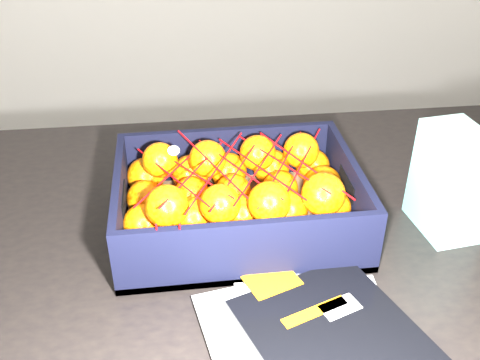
{
  "coord_description": "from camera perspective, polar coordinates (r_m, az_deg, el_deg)",
  "views": [
    {
      "loc": [
        -0.13,
        -0.88,
        1.34
      ],
      "look_at": [
        -0.03,
        -0.14,
        0.86
      ],
      "focal_mm": 42.13,
      "sensor_mm": 36.0,
      "label": 1
    }
  ],
  "objects": [
    {
      "name": "mesh_net",
      "position": [
        0.9,
        -0.67,
        0.73
      ],
      "size": [
        0.33,
        0.26,
        0.09
      ],
      "color": "red",
      "rests_on": "clementine_heap"
    },
    {
      "name": "table",
      "position": [
        1.04,
        2.98,
        -8.43
      ],
      "size": [
        1.21,
        0.82,
        0.75
      ],
      "color": "black",
      "rests_on": "ground"
    },
    {
      "name": "clementine_heap",
      "position": [
        0.93,
        -0.18,
        -1.56
      ],
      "size": [
        0.38,
        0.28,
        0.12
      ],
      "color": "orange",
      "rests_on": "produce_crate"
    },
    {
      "name": "magazine_stack",
      "position": [
        0.76,
        8.24,
        -16.82
      ],
      "size": [
        0.34,
        0.34,
        0.02
      ],
      "color": "silver",
      "rests_on": "table"
    },
    {
      "name": "retail_carton",
      "position": [
        0.97,
        20.53,
        -0.16
      ],
      "size": [
        0.09,
        0.13,
        0.18
      ],
      "primitive_type": "cube",
      "rotation": [
        0.0,
        0.0,
        0.11
      ],
      "color": "white",
      "rests_on": "table"
    },
    {
      "name": "produce_crate",
      "position": [
        0.95,
        -0.23,
        -2.91
      ],
      "size": [
        0.4,
        0.3,
        0.11
      ],
      "color": "brown",
      "rests_on": "table"
    }
  ]
}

